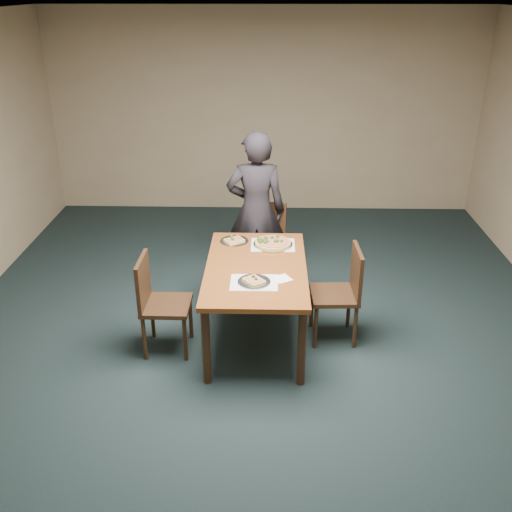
{
  "coord_description": "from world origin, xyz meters",
  "views": [
    {
      "loc": [
        0.09,
        -4.04,
        3.03
      ],
      "look_at": [
        -0.03,
        0.52,
        0.85
      ],
      "focal_mm": 40.0,
      "sensor_mm": 36.0,
      "label": 1
    }
  ],
  "objects_px": {
    "slice_plate_near": "(254,281)",
    "chair_far": "(265,239)",
    "dining_table": "(256,275)",
    "diner": "(256,211)",
    "chair_left": "(157,299)",
    "pizza_pan": "(272,243)",
    "slice_plate_far": "(234,241)",
    "chair_right": "(343,289)"
  },
  "relations": [
    {
      "from": "chair_right",
      "to": "slice_plate_near",
      "type": "bearing_deg",
      "value": -69.54
    },
    {
      "from": "diner",
      "to": "slice_plate_near",
      "type": "bearing_deg",
      "value": 89.06
    },
    {
      "from": "chair_left",
      "to": "slice_plate_far",
      "type": "bearing_deg",
      "value": -40.71
    },
    {
      "from": "chair_far",
      "to": "slice_plate_near",
      "type": "xyz_separation_m",
      "value": [
        -0.08,
        -1.43,
        0.25
      ]
    },
    {
      "from": "chair_right",
      "to": "slice_plate_far",
      "type": "distance_m",
      "value": 1.17
    },
    {
      "from": "pizza_pan",
      "to": "slice_plate_far",
      "type": "distance_m",
      "value": 0.38
    },
    {
      "from": "chair_left",
      "to": "chair_right",
      "type": "distance_m",
      "value": 1.68
    },
    {
      "from": "dining_table",
      "to": "pizza_pan",
      "type": "distance_m",
      "value": 0.5
    },
    {
      "from": "chair_far",
      "to": "dining_table",
      "type": "bearing_deg",
      "value": -81.51
    },
    {
      "from": "chair_far",
      "to": "slice_plate_near",
      "type": "relative_size",
      "value": 3.25
    },
    {
      "from": "chair_far",
      "to": "chair_left",
      "type": "relative_size",
      "value": 1.0
    },
    {
      "from": "chair_far",
      "to": "chair_right",
      "type": "bearing_deg",
      "value": -44.48
    },
    {
      "from": "diner",
      "to": "slice_plate_near",
      "type": "xyz_separation_m",
      "value": [
        0.02,
        -1.41,
        -0.09
      ]
    },
    {
      "from": "slice_plate_near",
      "to": "pizza_pan",
      "type": "bearing_deg",
      "value": 78.66
    },
    {
      "from": "slice_plate_near",
      "to": "slice_plate_far",
      "type": "distance_m",
      "value": 0.87
    },
    {
      "from": "diner",
      "to": "pizza_pan",
      "type": "relative_size",
      "value": 4.5
    },
    {
      "from": "slice_plate_near",
      "to": "slice_plate_far",
      "type": "xyz_separation_m",
      "value": [
        -0.22,
        0.84,
        -0.0
      ]
    },
    {
      "from": "dining_table",
      "to": "slice_plate_near",
      "type": "distance_m",
      "value": 0.33
    },
    {
      "from": "chair_left",
      "to": "diner",
      "type": "height_order",
      "value": "diner"
    },
    {
      "from": "dining_table",
      "to": "slice_plate_far",
      "type": "height_order",
      "value": "slice_plate_far"
    },
    {
      "from": "dining_table",
      "to": "chair_right",
      "type": "xyz_separation_m",
      "value": [
        0.8,
        0.03,
        -0.14
      ]
    },
    {
      "from": "pizza_pan",
      "to": "slice_plate_near",
      "type": "distance_m",
      "value": 0.79
    },
    {
      "from": "chair_left",
      "to": "pizza_pan",
      "type": "relative_size",
      "value": 2.39
    },
    {
      "from": "slice_plate_near",
      "to": "slice_plate_far",
      "type": "bearing_deg",
      "value": 104.59
    },
    {
      "from": "pizza_pan",
      "to": "slice_plate_far",
      "type": "bearing_deg",
      "value": 169.77
    },
    {
      "from": "dining_table",
      "to": "diner",
      "type": "relative_size",
      "value": 0.87
    },
    {
      "from": "chair_left",
      "to": "slice_plate_near",
      "type": "height_order",
      "value": "chair_left"
    },
    {
      "from": "slice_plate_far",
      "to": "dining_table",
      "type": "bearing_deg",
      "value": -66.76
    },
    {
      "from": "chair_right",
      "to": "diner",
      "type": "xyz_separation_m",
      "value": [
        -0.82,
        1.08,
        0.34
      ]
    },
    {
      "from": "dining_table",
      "to": "slice_plate_far",
      "type": "xyz_separation_m",
      "value": [
        -0.23,
        0.53,
        0.1
      ]
    },
    {
      "from": "chair_far",
      "to": "diner",
      "type": "height_order",
      "value": "diner"
    },
    {
      "from": "diner",
      "to": "slice_plate_near",
      "type": "distance_m",
      "value": 1.42
    },
    {
      "from": "chair_left",
      "to": "chair_far",
      "type": "bearing_deg",
      "value": -34.78
    },
    {
      "from": "chair_far",
      "to": "pizza_pan",
      "type": "xyz_separation_m",
      "value": [
        0.08,
        -0.66,
        0.26
      ]
    },
    {
      "from": "dining_table",
      "to": "diner",
      "type": "xyz_separation_m",
      "value": [
        -0.03,
        1.1,
        0.2
      ]
    },
    {
      "from": "diner",
      "to": "slice_plate_far",
      "type": "height_order",
      "value": "diner"
    },
    {
      "from": "chair_right",
      "to": "diner",
      "type": "height_order",
      "value": "diner"
    },
    {
      "from": "chair_far",
      "to": "slice_plate_near",
      "type": "distance_m",
      "value": 1.46
    },
    {
      "from": "dining_table",
      "to": "diner",
      "type": "distance_m",
      "value": 1.12
    },
    {
      "from": "chair_far",
      "to": "slice_plate_far",
      "type": "relative_size",
      "value": 3.25
    },
    {
      "from": "chair_left",
      "to": "slice_plate_far",
      "type": "xyz_separation_m",
      "value": [
        0.64,
        0.73,
        0.25
      ]
    },
    {
      "from": "slice_plate_near",
      "to": "chair_far",
      "type": "bearing_deg",
      "value": 86.97
    }
  ]
}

